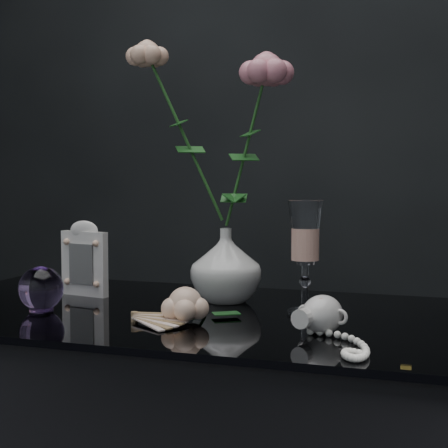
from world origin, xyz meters
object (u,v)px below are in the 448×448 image
(paperweight, at_px, (41,289))
(picture_frame, at_px, (84,258))
(wine_glass, at_px, (305,257))
(loose_rose, at_px, (185,305))
(vase, at_px, (226,265))
(pearl_jar, at_px, (322,313))

(paperweight, bearing_deg, picture_frame, 92.53)
(wine_glass, distance_m, loose_rose, 0.24)
(wine_glass, relative_size, paperweight, 2.48)
(vase, height_order, picture_frame, picture_frame)
(vase, relative_size, wine_glass, 0.71)
(wine_glass, xyz_separation_m, loose_rose, (-0.18, -0.14, -0.07))
(paperweight, xyz_separation_m, pearl_jar, (0.53, -0.01, -0.01))
(vase, xyz_separation_m, wine_glass, (0.17, -0.06, 0.03))
(wine_glass, height_order, paperweight, wine_glass)
(vase, height_order, pearl_jar, vase)
(picture_frame, relative_size, pearl_jar, 0.70)
(paperweight, bearing_deg, wine_glass, 15.96)
(vase, distance_m, pearl_jar, 0.31)
(paperweight, xyz_separation_m, loose_rose, (0.29, -0.01, -0.01))
(wine_glass, height_order, picture_frame, wine_glass)
(wine_glass, bearing_deg, loose_rose, -141.81)
(picture_frame, xyz_separation_m, loose_rose, (0.30, -0.18, -0.05))
(vase, bearing_deg, paperweight, -146.45)
(picture_frame, xyz_separation_m, paperweight, (0.01, -0.17, -0.04))
(loose_rose, bearing_deg, picture_frame, 147.10)
(wine_glass, relative_size, picture_frame, 1.31)
(vase, bearing_deg, wine_glass, -19.75)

